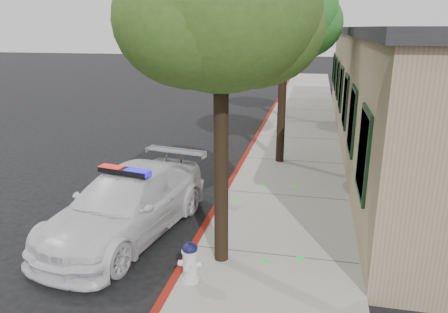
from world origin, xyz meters
The scene contains 9 objects.
ground centered at (0.00, 0.00, 0.00)m, with size 120.00×120.00×0.00m, color black.
sidewalk centered at (1.60, 3.00, 0.07)m, with size 3.20×60.00×0.15m, color #99968B.
red_curb centered at (0.06, 3.00, 0.08)m, with size 0.14×60.00×0.16m, color maroon.
clapboard_building centered at (6.69, 9.00, 2.13)m, with size 7.30×20.89×4.24m.
police_car centered at (-1.52, 0.50, 0.68)m, with size 2.69×4.92×1.47m.
fire_hydrant centered at (0.35, -1.15, 0.51)m, with size 0.41×0.35×0.72m.
street_tree_near centered at (0.71, -0.35, 4.40)m, with size 3.19×3.11×5.70m.
street_tree_mid centered at (1.24, 5.91, 4.50)m, with size 3.26×3.02×5.77m.
street_tree_far centered at (0.73, 13.03, 3.75)m, with size 2.62×2.57×4.79m.
Camera 1 is at (2.21, -7.10, 4.23)m, focal length 34.05 mm.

